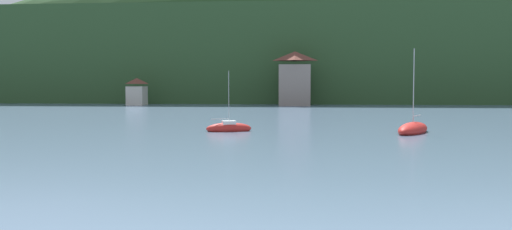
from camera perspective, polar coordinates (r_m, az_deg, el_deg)
The scene contains 5 objects.
wooded_hillside at distance 153.43m, azimuth 5.45°, elevation 4.91°, with size 352.00×64.24×58.18m.
shore_building_west at distance 115.03m, azimuth -11.98°, elevation 2.30°, with size 3.50×4.19×5.40m.
shore_building_westcentral at distance 110.42m, azimuth 3.96°, elevation 3.62°, with size 6.39×5.42×10.57m.
sailboat_far_0 at distance 53.02m, azimuth 15.61°, elevation -1.43°, with size 4.59×6.72×8.04m.
sailboat_far_7 at distance 52.86m, azimuth -2.77°, elevation -1.35°, with size 4.51×2.68×6.00m.
Camera 1 is at (2.71, 22.80, 4.65)m, focal length 39.50 mm.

